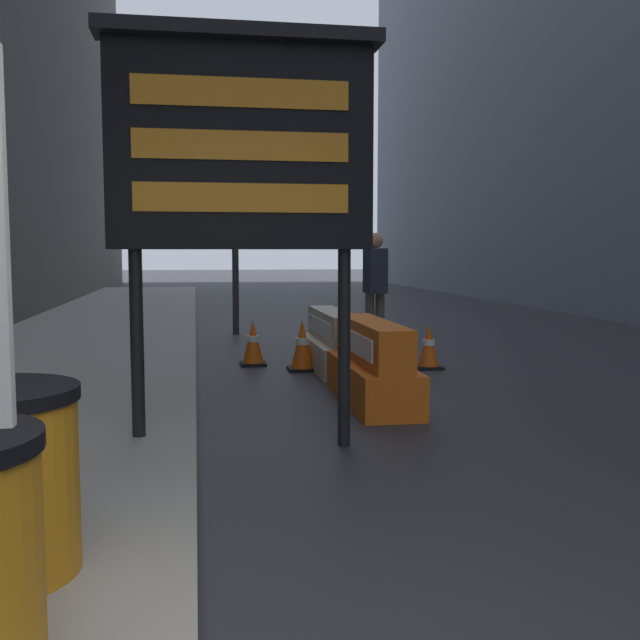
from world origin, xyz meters
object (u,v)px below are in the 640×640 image
at_px(jersey_barrier_orange_far, 372,367).
at_px(traffic_cone_near, 253,343).
at_px(traffic_light_near_curb, 235,181).
at_px(traffic_cone_mid, 429,347).
at_px(message_board, 241,146).
at_px(traffic_cone_far, 302,346).
at_px(jersey_barrier_cream, 333,344).
at_px(pedestrian_worker, 375,281).

height_order(jersey_barrier_orange_far, traffic_cone_near, jersey_barrier_orange_far).
bearing_deg(traffic_light_near_curb, traffic_cone_mid, -63.05).
bearing_deg(traffic_light_near_curb, message_board, -92.67).
bearing_deg(traffic_cone_far, traffic_light_near_curb, 98.05).
bearing_deg(traffic_cone_far, message_board, -104.84).
relative_size(jersey_barrier_cream, traffic_cone_mid, 3.36).
height_order(jersey_barrier_cream, pedestrian_worker, pedestrian_worker).
distance_m(jersey_barrier_cream, traffic_cone_near, 1.12).
xyz_separation_m(traffic_cone_far, pedestrian_worker, (1.44, 1.99, 0.75)).
bearing_deg(traffic_cone_near, jersey_barrier_orange_far, -69.77).
height_order(message_board, jersey_barrier_cream, message_board).
bearing_deg(traffic_cone_mid, traffic_light_near_curb, 116.95).
distance_m(traffic_cone_mid, traffic_light_near_curb, 5.60).
relative_size(traffic_cone_far, pedestrian_worker, 0.37).
relative_size(message_board, traffic_cone_near, 5.07).
bearing_deg(traffic_cone_near, traffic_cone_mid, -16.65).
xyz_separation_m(jersey_barrier_orange_far, traffic_cone_mid, (1.25, 2.04, -0.08)).
xyz_separation_m(traffic_cone_near, pedestrian_worker, (2.03, 1.43, 0.77)).
bearing_deg(traffic_light_near_curb, traffic_cone_near, -89.68).
bearing_deg(traffic_light_near_curb, traffic_cone_far, -81.95).
xyz_separation_m(message_board, traffic_light_near_curb, (0.38, 8.10, 0.48)).
relative_size(jersey_barrier_cream, traffic_light_near_curb, 0.52).
relative_size(message_board, pedestrian_worker, 1.74).
distance_m(jersey_barrier_orange_far, traffic_cone_mid, 2.40).
bearing_deg(message_board, traffic_cone_mid, 53.92).
bearing_deg(traffic_cone_mid, message_board, -126.08).
bearing_deg(traffic_cone_mid, traffic_cone_far, 175.99).
xyz_separation_m(traffic_cone_mid, pedestrian_worker, (-0.22, 2.11, 0.79)).
height_order(traffic_cone_mid, pedestrian_worker, pedestrian_worker).
bearing_deg(pedestrian_worker, jersey_barrier_orange_far, 164.98).
relative_size(traffic_cone_near, traffic_cone_mid, 1.05).
bearing_deg(traffic_light_near_curb, jersey_barrier_orange_far, -81.07).
xyz_separation_m(traffic_cone_far, traffic_light_near_curb, (-0.62, 4.35, 2.48)).
xyz_separation_m(traffic_cone_near, traffic_cone_far, (0.59, -0.56, 0.02)).
relative_size(jersey_barrier_orange_far, jersey_barrier_cream, 0.97).
distance_m(message_board, jersey_barrier_orange_far, 2.88).
bearing_deg(traffic_cone_mid, jersey_barrier_orange_far, -121.41).
relative_size(traffic_cone_near, pedestrian_worker, 0.34).
bearing_deg(jersey_barrier_orange_far, traffic_light_near_curb, 98.93).
bearing_deg(traffic_cone_far, jersey_barrier_orange_far, -79.32).
bearing_deg(pedestrian_worker, jersey_barrier_cream, 150.87).
relative_size(traffic_cone_far, traffic_light_near_curb, 0.17).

